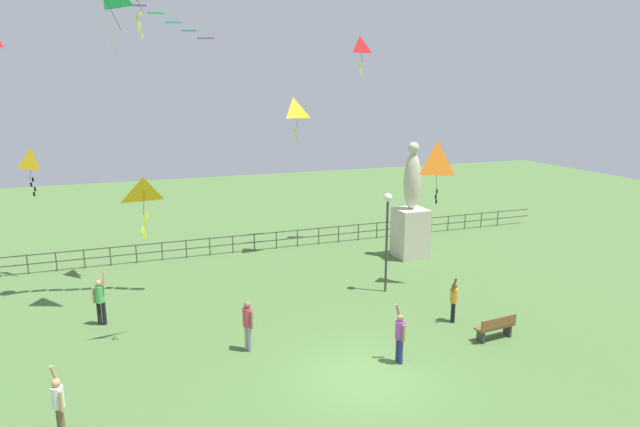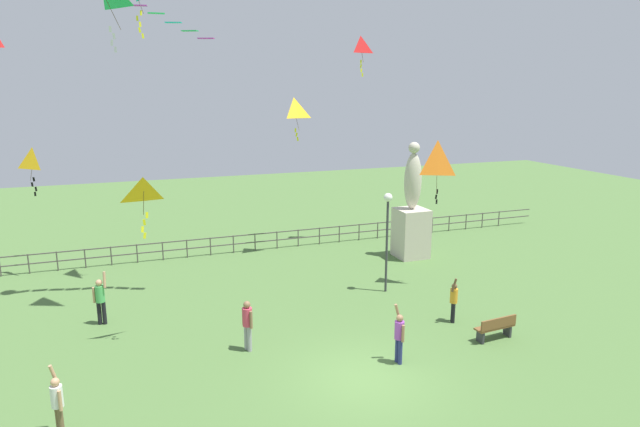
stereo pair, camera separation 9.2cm
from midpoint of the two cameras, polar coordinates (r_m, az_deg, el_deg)
ground_plane at (r=17.03m, az=4.64°, el=-16.80°), size 80.00×80.00×0.00m
statue_monument at (r=28.02m, az=9.40°, el=-0.52°), size 1.52×1.52×5.89m
lamppost at (r=22.71m, az=6.95°, el=-0.71°), size 0.36×0.36×4.27m
park_bench at (r=19.98m, az=17.84°, el=-11.24°), size 1.53×0.54×0.85m
person_0 at (r=17.54m, az=8.22°, el=-12.44°), size 0.31×0.51×1.91m
person_1 at (r=21.52m, az=-22.16°, el=-8.25°), size 0.52×0.35×2.02m
person_2 at (r=18.27m, az=-7.71°, el=-11.24°), size 0.32×0.49×1.73m
person_3 at (r=15.53m, az=-25.88°, el=-17.39°), size 0.30×0.50×1.84m
person_4 at (r=20.82m, az=13.71°, el=-8.72°), size 0.37×0.44×1.77m
kite_0 at (r=18.07m, az=-18.10°, el=2.02°), size 1.03×0.62×2.01m
kite_4 at (r=29.91m, az=4.10°, el=17.08°), size 0.94×0.52×2.08m
kite_5 at (r=27.64m, az=-2.91°, el=10.77°), size 1.03×0.95×2.08m
kite_6 at (r=23.77m, az=12.03°, el=5.59°), size 1.21×1.04×2.66m
kite_7 at (r=27.21m, az=-28.01°, el=4.98°), size 0.93×0.90×2.16m
waterfront_railing at (r=29.07m, az=-7.79°, el=-2.81°), size 36.06×0.06×0.95m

